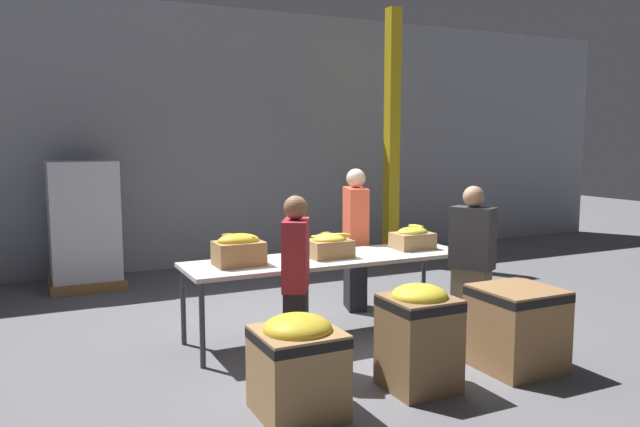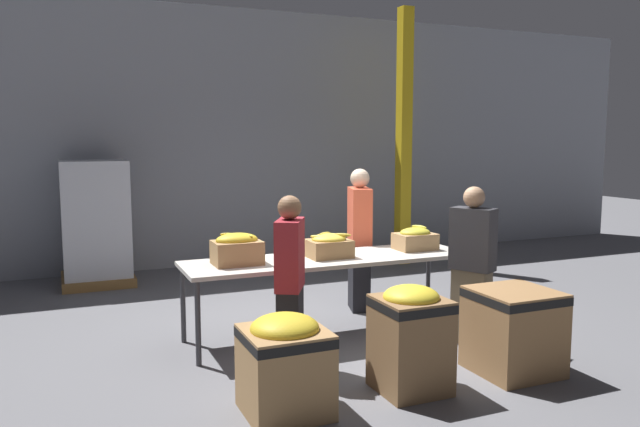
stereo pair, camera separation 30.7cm
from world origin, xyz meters
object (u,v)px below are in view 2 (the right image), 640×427
Objects in this scene: banana_box_0 at (237,249)px; donation_bin_1 at (411,335)px; volunteer_1 at (290,285)px; donation_bin_2 at (514,328)px; donation_bin_0 at (285,361)px; sorting_table at (329,262)px; support_pillar at (404,138)px; volunteer_2 at (472,266)px; volunteer_0 at (359,240)px; pallet_stack_0 at (96,224)px; banana_box_1 at (329,245)px; banana_box_2 at (415,238)px.

banana_box_0 is 1.91m from donation_bin_1.
volunteer_1 is 1.95m from donation_bin_2.
donation_bin_2 is at bearing 0.00° from donation_bin_0.
support_pillar is (2.58, 2.92, 1.24)m from sorting_table.
volunteer_2 is at bearing -110.77° from support_pillar.
volunteer_2 is at bearing 33.60° from volunteer_0.
pallet_stack_0 reaches higher than donation_bin_2.
support_pillar is at bearing 48.59° from banana_box_1.
banana_box_2 is (1.03, 0.04, -0.00)m from banana_box_1.
banana_box_2 is 0.49× the size of donation_bin_1.
banana_box_0 is at bearing 42.44° from volunteer_2.
donation_bin_2 is at bearing -56.02° from banana_box_1.
volunteer_1 is 2.12× the size of donation_bin_2.
sorting_table reaches higher than donation_bin_0.
banana_box_2 is 0.25× the size of volunteer_0.
volunteer_1 reaches higher than donation_bin_2.
donation_bin_1 is at bearing -58.19° from banana_box_0.
banana_box_2 is 0.78m from volunteer_0.
banana_box_2 is 0.10× the size of support_pillar.
sorting_table is 3.87m from pallet_stack_0.
donation_bin_0 is 0.87× the size of donation_bin_1.
volunteer_0 is 2.42m from donation_bin_1.
sorting_table is 6.94× the size of banana_box_1.
banana_box_1 is (0.00, 0.00, 0.17)m from sorting_table.
pallet_stack_0 reaches higher than volunteer_0.
banana_box_2 is at bearing 0.53° from banana_box_0.
sorting_table is 6.99× the size of banana_box_2.
pallet_stack_0 reaches higher than sorting_table.
sorting_table is 3.44× the size of donation_bin_1.
donation_bin_1 is at bearing -122.44° from banana_box_2.
donation_bin_0 is 5.96m from support_pillar.
pallet_stack_0 is at bearing 122.39° from donation_bin_2.
banana_box_0 reaches higher than sorting_table.
volunteer_0 reaches higher than donation_bin_1.
banana_box_0 is 1.98m from banana_box_2.
donation_bin_1 is 5.27m from pallet_stack_0.
donation_bin_2 is at bearing -38.14° from banana_box_0.
banana_box_0 is (-0.94, 0.02, 0.20)m from sorting_table.
volunteer_0 reaches higher than banana_box_1.
volunteer_2 is 1.42m from donation_bin_1.
support_pillar is (1.86, 2.18, 1.18)m from volunteer_0.
sorting_table is at bearing -146.11° from banana_box_1.
donation_bin_1 is (-1.01, -1.58, -0.47)m from banana_box_2.
donation_bin_1 is at bearing -0.00° from donation_bin_0.
banana_box_0 is at bearing -179.47° from banana_box_2.
banana_box_2 is 0.27× the size of volunteer_2.
volunteer_2 reaches higher than volunteer_1.
support_pillar is 4.76m from pallet_stack_0.
donation_bin_0 is (-0.33, -0.78, -0.36)m from volunteer_1.
pallet_stack_0 is (-2.02, 3.30, 0.08)m from sorting_table.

